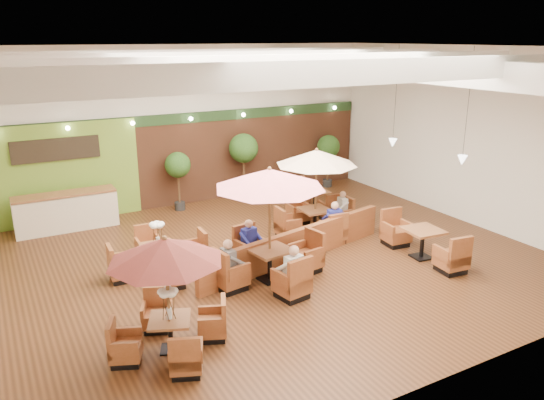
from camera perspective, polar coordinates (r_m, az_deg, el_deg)
room at (r=14.48m, az=-1.57°, el=8.79°), size 14.04×14.00×5.52m
service_counter at (r=17.49m, az=-21.25°, el=-1.17°), size 3.00×0.75×1.18m
booth_divider at (r=14.12m, az=2.72°, el=-4.89°), size 6.24×1.54×0.88m
table_0 at (r=9.96m, az=-11.27°, el=-7.75°), size 2.43×2.43×2.34m
table_1 at (r=12.49m, az=-0.26°, el=-0.57°), size 2.89×2.89×2.87m
table_2 at (r=15.77m, az=4.76°, el=2.62°), size 2.58×2.58×2.63m
table_3 at (r=13.73m, az=-12.06°, el=-6.01°), size 2.50×2.50×1.51m
table_4 at (r=14.87m, az=15.84°, el=-4.57°), size 1.01×2.81×1.04m
table_5 at (r=18.03m, az=4.59°, el=-0.20°), size 0.99×2.67×0.97m
topiary_0 at (r=18.23m, az=-10.10°, el=3.50°), size 0.87×0.87×2.03m
topiary_1 at (r=19.07m, az=-3.07°, el=5.30°), size 1.05×1.05×2.45m
topiary_2 at (r=20.97m, az=6.08°, el=5.53°), size 0.89×0.89×2.07m
diner_0 at (r=12.06m, az=2.17°, el=-7.16°), size 0.44×0.38×0.84m
diner_1 at (r=13.77m, az=-2.36°, el=-4.09°), size 0.42×0.37×0.77m
diner_2 at (r=12.47m, az=-4.52°, el=-6.41°), size 0.35×0.41×0.81m
diner_3 at (r=15.31m, az=6.66°, el=-1.93°), size 0.43×0.37×0.80m
diner_4 at (r=16.60m, az=7.44°, el=-0.55°), size 0.31×0.37×0.71m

